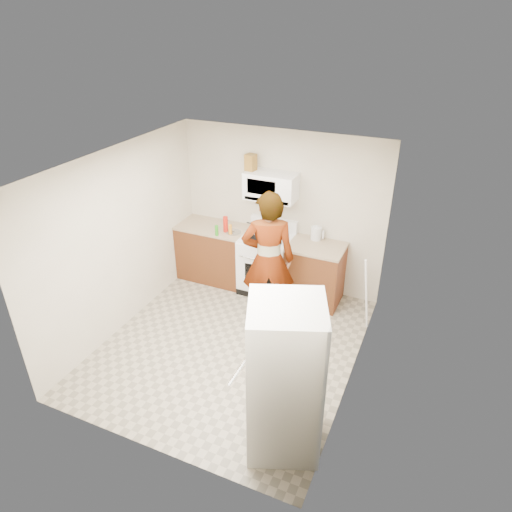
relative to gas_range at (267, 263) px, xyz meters
The scene contains 20 objects.
floor 1.56m from the gas_range, 86.14° to the right, with size 3.60×3.60×0.00m, color gray.
back_wall 0.83m from the gas_range, 72.00° to the left, with size 3.20×0.02×2.50m, color beige.
right_wall 2.37m from the gas_range, 41.25° to the right, with size 0.02×3.60×2.50m, color beige.
cabinet_left 0.94m from the gas_range, behind, with size 1.12×0.62×0.90m, color #5E2A16.
counter_left 1.03m from the gas_range, behind, with size 1.14×0.64×0.04m, color tan.
cabinet_right 0.78m from the gas_range, ahead, with size 0.80×0.62×0.90m, color #5E2A16.
counter_right 0.89m from the gas_range, ahead, with size 0.82×0.64×0.04m, color tan.
gas_range is the anchor object (origin of this frame).
microwave 1.22m from the gas_range, 90.00° to the left, with size 0.76×0.38×0.40m, color white.
person 0.97m from the gas_range, 66.67° to the right, with size 0.72×0.47×1.98m, color tan.
fridge 2.96m from the gas_range, 64.27° to the right, with size 0.70×0.70×1.70m, color silver.
kettle 0.91m from the gas_range, 17.03° to the left, with size 0.16×0.16×0.19m, color silver.
jug 1.57m from the gas_range, 159.66° to the left, with size 0.14×0.14×0.24m, color brown.
saucepan 0.56m from the gas_range, 142.84° to the left, with size 0.22×0.22×0.12m, color silver.
tray 0.48m from the gas_range, 26.32° to the right, with size 0.25×0.16×0.05m, color white.
bottle_spray 0.88m from the gas_range, behind, with size 0.07×0.07×0.25m, color red.
bottle_hot_sauce 0.78m from the gas_range, 164.78° to the right, with size 0.05×0.05×0.16m, color orange.
bottle_green_cap 0.93m from the gas_range, 159.75° to the right, with size 0.05×0.05×0.17m, color #258317.
pot_lid 0.70m from the gas_range, behind, with size 0.24×0.24×0.01m, color silver.
broom 1.71m from the gas_range, 15.67° to the right, with size 0.03×0.03×1.18m, color white.
Camera 1 is at (2.24, -4.28, 3.97)m, focal length 32.00 mm.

